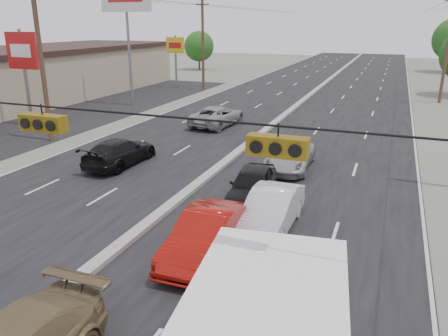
# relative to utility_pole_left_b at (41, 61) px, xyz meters

# --- Properties ---
(ground) EXTENTS (200.00, 200.00, 0.00)m
(ground) POSITION_rel_utility_pole_left_b_xyz_m (12.50, -15.00, -5.11)
(ground) COLOR #606356
(ground) RESTS_ON ground
(road_surface) EXTENTS (20.00, 160.00, 0.02)m
(road_surface) POSITION_rel_utility_pole_left_b_xyz_m (12.50, 15.00, -5.11)
(road_surface) COLOR black
(road_surface) RESTS_ON ground
(center_median) EXTENTS (0.50, 160.00, 0.20)m
(center_median) POSITION_rel_utility_pole_left_b_xyz_m (12.50, 15.00, -5.01)
(center_median) COLOR gray
(center_median) RESTS_ON ground
(strip_mall) EXTENTS (12.00, 42.00, 4.60)m
(strip_mall) POSITION_rel_utility_pole_left_b_xyz_m (-13.50, 10.00, -2.81)
(strip_mall) COLOR tan
(strip_mall) RESTS_ON ground
(parking_lot) EXTENTS (10.00, 42.00, 0.02)m
(parking_lot) POSITION_rel_utility_pole_left_b_xyz_m (-4.50, 10.00, -5.11)
(parking_lot) COLOR black
(parking_lot) RESTS_ON ground
(utility_pole_left_b) EXTENTS (1.60, 0.30, 10.00)m
(utility_pole_left_b) POSITION_rel_utility_pole_left_b_xyz_m (0.00, 0.00, 0.00)
(utility_pole_left_b) COLOR #422D1E
(utility_pole_left_b) RESTS_ON ground
(utility_pole_left_c) EXTENTS (1.60, 0.30, 10.00)m
(utility_pole_left_c) POSITION_rel_utility_pole_left_b_xyz_m (0.00, 25.00, 0.00)
(utility_pole_left_c) COLOR #422D1E
(utility_pole_left_c) RESTS_ON ground
(utility_pole_right_c) EXTENTS (1.60, 0.30, 10.00)m
(utility_pole_right_c) POSITION_rel_utility_pole_left_b_xyz_m (25.00, 25.00, 0.00)
(utility_pole_right_c) COLOR #422D1E
(utility_pole_right_c) RESTS_ON ground
(traffic_signals) EXTENTS (25.00, 0.30, 0.54)m
(traffic_signals) POSITION_rel_utility_pole_left_b_xyz_m (13.90, -15.00, 0.39)
(traffic_signals) COLOR black
(traffic_signals) RESTS_ON ground
(pole_sign_mid) EXTENTS (2.60, 0.25, 7.00)m
(pole_sign_mid) POSITION_rel_utility_pole_left_b_xyz_m (-4.50, 3.00, 0.01)
(pole_sign_mid) COLOR slate
(pole_sign_mid) RESTS_ON ground
(pole_sign_billboard) EXTENTS (5.00, 0.25, 11.00)m
(pole_sign_billboard) POSITION_rel_utility_pole_left_b_xyz_m (-2.00, 13.00, 3.76)
(pole_sign_billboard) COLOR slate
(pole_sign_billboard) RESTS_ON ground
(pole_sign_far) EXTENTS (2.20, 0.25, 6.00)m
(pole_sign_far) POSITION_rel_utility_pole_left_b_xyz_m (-3.50, 25.00, -0.70)
(pole_sign_far) COLOR slate
(pole_sign_far) RESTS_ON ground
(tree_left_far) EXTENTS (4.80, 4.80, 6.12)m
(tree_left_far) POSITION_rel_utility_pole_left_b_xyz_m (-9.50, 45.00, -1.39)
(tree_left_far) COLOR #382619
(tree_left_far) RESTS_ON ground
(red_sedan) EXTENTS (1.72, 4.72, 1.54)m
(red_sedan) POSITION_rel_utility_pole_left_b_xyz_m (15.50, -10.10, -4.34)
(red_sedan) COLOR #980F09
(red_sedan) RESTS_ON ground
(queue_car_a) EXTENTS (2.26, 4.58, 1.50)m
(queue_car_a) POSITION_rel_utility_pole_left_b_xyz_m (15.50, -5.05, -4.36)
(queue_car_a) COLOR black
(queue_car_a) RESTS_ON ground
(queue_car_b) EXTENTS (1.67, 4.62, 1.52)m
(queue_car_b) POSITION_rel_utility_pole_left_b_xyz_m (16.96, -7.40, -4.35)
(queue_car_b) COLOR silver
(queue_car_b) RESTS_ON ground
(queue_car_c) EXTENTS (2.34, 4.79, 1.31)m
(queue_car_c) POSITION_rel_utility_pole_left_b_xyz_m (16.00, -0.06, -4.45)
(queue_car_c) COLOR #999CA0
(queue_car_c) RESTS_ON ground
(oncoming_near) EXTENTS (2.15, 5.02, 1.44)m
(oncoming_near) POSITION_rel_utility_pole_left_b_xyz_m (7.22, -2.73, -4.39)
(oncoming_near) COLOR black
(oncoming_near) RESTS_ON ground
(oncoming_far) EXTENTS (3.07, 5.60, 1.48)m
(oncoming_far) POSITION_rel_utility_pole_left_b_xyz_m (8.61, 8.00, -4.36)
(oncoming_far) COLOR #94959B
(oncoming_far) RESTS_ON ground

